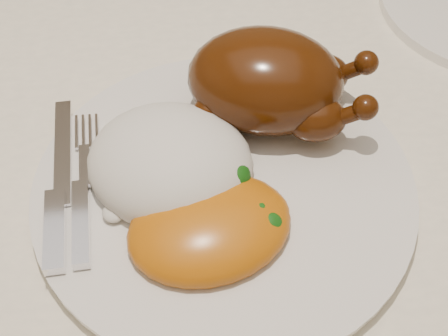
{
  "coord_description": "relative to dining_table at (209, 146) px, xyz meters",
  "views": [
    {
      "loc": [
        -0.03,
        -0.44,
        1.17
      ],
      "look_at": [
        0.0,
        -0.14,
        0.8
      ],
      "focal_mm": 50.0,
      "sensor_mm": 36.0,
      "label": 1
    }
  ],
  "objects": [
    {
      "name": "dining_table",
      "position": [
        0.0,
        0.0,
        0.0
      ],
      "size": [
        1.6,
        0.9,
        0.76
      ],
      "color": "brown",
      "rests_on": "floor"
    },
    {
      "name": "tablecloth",
      "position": [
        0.0,
        0.0,
        0.07
      ],
      "size": [
        1.73,
        1.03,
        0.18
      ],
      "color": "beige",
      "rests_on": "dining_table"
    },
    {
      "name": "dinner_plate",
      "position": [
        0.0,
        -0.14,
        0.11
      ],
      "size": [
        0.33,
        0.33,
        0.01
      ],
      "primitive_type": "cylinder",
      "rotation": [
        0.0,
        0.0,
        0.13
      ],
      "color": "white",
      "rests_on": "tablecloth"
    },
    {
      "name": "roast_chicken",
      "position": [
        0.05,
        -0.07,
        0.15
      ],
      "size": [
        0.17,
        0.13,
        0.08
      ],
      "rotation": [
        0.0,
        0.0,
        -0.25
      ],
      "color": "#441E07",
      "rests_on": "dinner_plate"
    },
    {
      "name": "rice_mound",
      "position": [
        -0.04,
        -0.13,
        0.13
      ],
      "size": [
        0.16,
        0.16,
        0.07
      ],
      "rotation": [
        0.0,
        0.0,
        -0.34
      ],
      "color": "white",
      "rests_on": "dinner_plate"
    },
    {
      "name": "mac_and_cheese",
      "position": [
        -0.01,
        -0.19,
        0.12
      ],
      "size": [
        0.14,
        0.12,
        0.04
      ],
      "rotation": [
        0.0,
        0.0,
        0.24
      ],
      "color": "orange",
      "rests_on": "dinner_plate"
    },
    {
      "name": "cutlery",
      "position": [
        -0.12,
        -0.15,
        0.12
      ],
      "size": [
        0.04,
        0.17,
        0.01
      ],
      "rotation": [
        0.0,
        0.0,
        0.06
      ],
      "color": "silver",
      "rests_on": "dinner_plate"
    }
  ]
}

